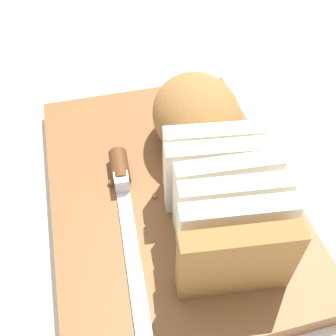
{
  "coord_description": "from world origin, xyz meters",
  "views": [
    {
      "loc": [
        0.34,
        -0.09,
        0.43
      ],
      "look_at": [
        0.0,
        0.0,
        0.06
      ],
      "focal_mm": 43.46,
      "sensor_mm": 36.0,
      "label": 1
    }
  ],
  "objects": [
    {
      "name": "crumb_stray_left",
      "position": [
        0.02,
        -0.02,
        0.03
      ],
      "size": [
        0.01,
        0.01,
        0.01
      ],
      "primitive_type": "sphere",
      "color": "#A8753D",
      "rests_on": "cutting_board"
    },
    {
      "name": "crumb_near_knife",
      "position": [
        -0.02,
        -0.07,
        0.03
      ],
      "size": [
        0.01,
        0.01,
        0.01
      ],
      "primitive_type": "sphere",
      "color": "#A8753D",
      "rests_on": "cutting_board"
    },
    {
      "name": "ground_plane",
      "position": [
        0.0,
        0.0,
        0.0
      ],
      "size": [
        3.0,
        3.0,
        0.0
      ],
      "primitive_type": "plane",
      "color": "silver"
    },
    {
      "name": "bread_knife",
      "position": [
        0.0,
        -0.06,
        0.04
      ],
      "size": [
        0.29,
        0.04,
        0.02
      ],
      "rotation": [
        0.0,
        0.0,
        -0.08
      ],
      "color": "silver",
      "rests_on": "cutting_board"
    },
    {
      "name": "crumb_near_loaf",
      "position": [
        0.01,
        0.02,
        0.03
      ],
      "size": [
        0.0,
        0.0,
        0.0
      ],
      "primitive_type": "sphere",
      "color": "#A8753D",
      "rests_on": "cutting_board"
    },
    {
      "name": "bread_loaf",
      "position": [
        0.0,
        0.05,
        0.07
      ],
      "size": [
        0.33,
        0.16,
        0.1
      ],
      "rotation": [
        0.0,
        0.0,
        -0.12
      ],
      "color": "#996633",
      "rests_on": "cutting_board"
    },
    {
      "name": "cutting_board",
      "position": [
        0.0,
        0.0,
        0.01
      ],
      "size": [
        0.44,
        0.31,
        0.03
      ],
      "primitive_type": "cube",
      "rotation": [
        0.0,
        0.0,
        -0.02
      ],
      "color": "brown",
      "rests_on": "ground_plane"
    }
  ]
}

